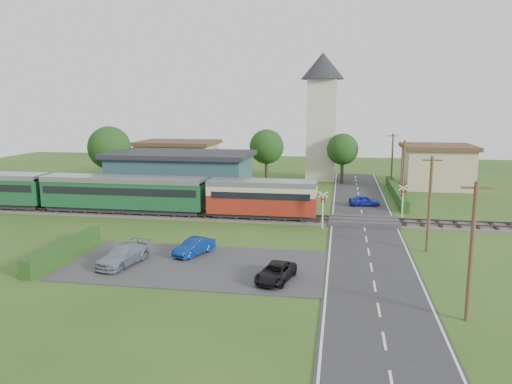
% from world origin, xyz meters
% --- Properties ---
extents(ground, '(120.00, 120.00, 0.00)m').
position_xyz_m(ground, '(0.00, 0.00, 0.00)').
color(ground, '#2D4C19').
extents(railway_track, '(76.00, 3.20, 0.49)m').
position_xyz_m(railway_track, '(0.00, 2.00, 0.11)').
color(railway_track, '#4C443D').
rests_on(railway_track, ground).
extents(road, '(6.00, 70.00, 0.05)m').
position_xyz_m(road, '(10.00, 0.00, 0.03)').
color(road, '#28282B').
rests_on(road, ground).
extents(car_park, '(17.00, 9.00, 0.08)m').
position_xyz_m(car_park, '(-1.50, -12.00, 0.04)').
color(car_park, '#333335').
rests_on(car_park, ground).
extents(crossing_deck, '(6.20, 3.40, 0.45)m').
position_xyz_m(crossing_deck, '(10.00, 2.00, 0.23)').
color(crossing_deck, '#333335').
rests_on(crossing_deck, ground).
extents(platform, '(30.00, 3.00, 0.45)m').
position_xyz_m(platform, '(-10.00, 5.20, 0.23)').
color(platform, gray).
rests_on(platform, ground).
extents(equipment_hut, '(2.30, 2.30, 2.55)m').
position_xyz_m(equipment_hut, '(-18.00, 5.20, 1.75)').
color(equipment_hut, beige).
rests_on(equipment_hut, platform).
extents(station_building, '(16.00, 9.00, 5.30)m').
position_xyz_m(station_building, '(-10.00, 10.99, 2.69)').
color(station_building, '#264D51').
rests_on(station_building, ground).
extents(train, '(43.20, 2.90, 3.40)m').
position_xyz_m(train, '(-16.03, 2.00, 2.18)').
color(train, '#232328').
rests_on(train, ground).
extents(church_tower, '(6.00, 6.00, 17.60)m').
position_xyz_m(church_tower, '(5.00, 28.00, 10.23)').
color(church_tower, beige).
rests_on(church_tower, ground).
extents(house_west, '(10.80, 8.80, 5.50)m').
position_xyz_m(house_west, '(-15.00, 25.00, 2.79)').
color(house_west, tan).
rests_on(house_west, ground).
extents(house_east, '(8.80, 8.80, 5.50)m').
position_xyz_m(house_east, '(20.00, 24.00, 2.80)').
color(house_east, tan).
rests_on(house_east, ground).
extents(hedge_carpark, '(0.80, 9.00, 1.20)m').
position_xyz_m(hedge_carpark, '(-11.00, -12.00, 0.60)').
color(hedge_carpark, '#193814').
rests_on(hedge_carpark, ground).
extents(hedge_roadside, '(0.80, 18.00, 1.20)m').
position_xyz_m(hedge_roadside, '(14.20, 16.00, 0.60)').
color(hedge_roadside, '#193814').
rests_on(hedge_roadside, ground).
extents(hedge_station, '(22.00, 0.80, 1.30)m').
position_xyz_m(hedge_station, '(-10.00, 15.50, 0.65)').
color(hedge_station, '#193814').
rests_on(hedge_station, ground).
extents(tree_a, '(5.20, 5.20, 8.00)m').
position_xyz_m(tree_a, '(-20.00, 14.00, 5.38)').
color(tree_a, '#332316').
rests_on(tree_a, ground).
extents(tree_b, '(4.60, 4.60, 7.34)m').
position_xyz_m(tree_b, '(-2.00, 23.00, 5.02)').
color(tree_b, '#332316').
rests_on(tree_b, ground).
extents(tree_c, '(4.20, 4.20, 6.78)m').
position_xyz_m(tree_c, '(8.00, 25.00, 4.65)').
color(tree_c, '#332316').
rests_on(tree_c, ground).
extents(utility_pole_a, '(1.40, 0.22, 7.00)m').
position_xyz_m(utility_pole_a, '(14.20, -18.00, 3.63)').
color(utility_pole_a, '#473321').
rests_on(utility_pole_a, ground).
extents(utility_pole_b, '(1.40, 0.22, 7.00)m').
position_xyz_m(utility_pole_b, '(14.20, -6.00, 3.63)').
color(utility_pole_b, '#473321').
rests_on(utility_pole_b, ground).
extents(utility_pole_c, '(1.40, 0.22, 7.00)m').
position_xyz_m(utility_pole_c, '(14.20, 10.00, 3.63)').
color(utility_pole_c, '#473321').
rests_on(utility_pole_c, ground).
extents(utility_pole_d, '(1.40, 0.22, 7.00)m').
position_xyz_m(utility_pole_d, '(14.20, 22.00, 3.63)').
color(utility_pole_d, '#473321').
rests_on(utility_pole_d, ground).
extents(crossing_signal_near, '(0.84, 0.28, 3.28)m').
position_xyz_m(crossing_signal_near, '(6.40, -0.41, 2.14)').
color(crossing_signal_near, silver).
rests_on(crossing_signal_near, ground).
extents(crossing_signal_far, '(0.84, 0.28, 3.28)m').
position_xyz_m(crossing_signal_far, '(13.60, 4.39, 2.14)').
color(crossing_signal_far, silver).
rests_on(crossing_signal_far, ground).
extents(streetlamp_west, '(0.30, 0.30, 5.15)m').
position_xyz_m(streetlamp_west, '(-22.00, 20.00, 3.04)').
color(streetlamp_west, '#3F3F47').
rests_on(streetlamp_west, ground).
extents(streetlamp_east, '(0.30, 0.30, 5.15)m').
position_xyz_m(streetlamp_east, '(16.00, 27.00, 3.04)').
color(streetlamp_east, '#3F3F47').
rests_on(streetlamp_east, ground).
extents(car_on_road, '(3.42, 1.90, 1.10)m').
position_xyz_m(car_on_road, '(10.38, 10.04, 0.60)').
color(car_on_road, '#19249F').
rests_on(car_on_road, road).
extents(car_park_blue, '(2.49, 3.68, 1.15)m').
position_xyz_m(car_park_blue, '(-2.26, -9.84, 0.65)').
color(car_park_blue, navy).
rests_on(car_park_blue, car_park).
extents(car_park_silver, '(2.66, 4.68, 1.28)m').
position_xyz_m(car_park_silver, '(-6.28, -12.81, 0.72)').
color(car_park_silver, gray).
rests_on(car_park_silver, car_park).
extents(car_park_dark, '(2.46, 4.00, 1.03)m').
position_xyz_m(car_park_dark, '(4.14, -14.15, 0.60)').
color(car_park_dark, black).
rests_on(car_park_dark, car_park).
extents(pedestrian_near, '(0.65, 0.49, 1.60)m').
position_xyz_m(pedestrian_near, '(-4.93, 4.59, 1.25)').
color(pedestrian_near, gray).
rests_on(pedestrian_near, platform).
extents(pedestrian_far, '(0.81, 0.99, 1.87)m').
position_xyz_m(pedestrian_far, '(-15.25, 4.51, 1.38)').
color(pedestrian_far, gray).
rests_on(pedestrian_far, platform).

